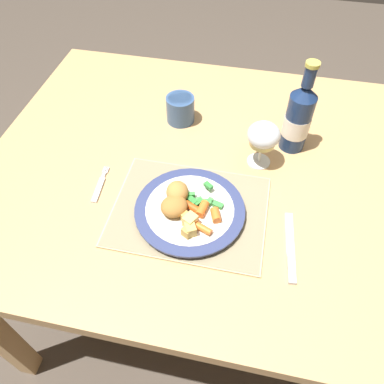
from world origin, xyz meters
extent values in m
plane|color=#4C4238|center=(0.00, 0.00, 0.00)|extent=(6.00, 6.00, 0.00)
cube|color=tan|center=(0.00, 0.00, 0.72)|extent=(1.23, 0.99, 0.04)
cube|color=tan|center=(-0.56, 0.44, 0.35)|extent=(0.06, 0.06, 0.70)
cube|color=tan|center=(0.56, 0.44, 0.35)|extent=(0.06, 0.06, 0.70)
cube|color=#CCB789|center=(-0.01, -0.17, 0.74)|extent=(0.37, 0.29, 0.01)
cube|color=gray|center=(-0.01, -0.17, 0.75)|extent=(0.37, 0.29, 0.00)
cylinder|color=silver|center=(-0.01, -0.18, 0.75)|extent=(0.22, 0.22, 0.01)
cylinder|color=navy|center=(-0.01, -0.18, 0.76)|extent=(0.27, 0.27, 0.01)
cylinder|color=silver|center=(-0.01, -0.18, 0.77)|extent=(0.21, 0.21, 0.00)
ellipsoid|color=#A87033|center=(-0.04, -0.19, 0.79)|extent=(0.09, 0.09, 0.04)
ellipsoid|color=#B77F3D|center=(-0.05, -0.15, 0.79)|extent=(0.06, 0.07, 0.04)
cube|color=#4CA84C|center=(0.03, -0.15, 0.77)|extent=(0.02, 0.02, 0.01)
cube|color=#338438|center=(0.01, -0.16, 0.77)|extent=(0.02, 0.03, 0.01)
cube|color=#338438|center=(-0.01, -0.16, 0.78)|extent=(0.03, 0.03, 0.01)
cube|color=#338438|center=(0.02, -0.11, 0.78)|extent=(0.03, 0.02, 0.01)
cube|color=#4CA84C|center=(0.01, -0.16, 0.77)|extent=(0.03, 0.03, 0.01)
cube|color=green|center=(0.02, -0.16, 0.77)|extent=(0.03, 0.02, 0.01)
cube|color=green|center=(-0.01, -0.14, 0.78)|extent=(0.02, 0.02, 0.01)
cube|color=green|center=(0.05, -0.16, 0.77)|extent=(0.03, 0.02, 0.01)
cylinder|color=#CC5119|center=(0.00, -0.18, 0.77)|extent=(0.05, 0.04, 0.02)
cylinder|color=orange|center=(0.02, -0.18, 0.78)|extent=(0.03, 0.04, 0.02)
cylinder|color=orange|center=(0.05, -0.19, 0.78)|extent=(0.03, 0.04, 0.02)
cylinder|color=orange|center=(0.03, -0.23, 0.77)|extent=(0.05, 0.03, 0.02)
cube|color=silver|center=(-0.26, -0.15, 0.74)|extent=(0.02, 0.08, 0.01)
cube|color=silver|center=(-0.26, -0.10, 0.74)|extent=(0.01, 0.02, 0.01)
cube|color=silver|center=(-0.26, -0.08, 0.74)|extent=(0.00, 0.02, 0.00)
cube|color=silver|center=(-0.26, -0.08, 0.74)|extent=(0.00, 0.02, 0.00)
cube|color=silver|center=(-0.27, -0.08, 0.74)|extent=(0.00, 0.02, 0.00)
cube|color=silver|center=(-0.27, -0.08, 0.74)|extent=(0.00, 0.02, 0.00)
cube|color=silver|center=(0.23, -0.19, 0.74)|extent=(0.03, 0.12, 0.00)
cube|color=#B2B2B7|center=(0.24, -0.28, 0.74)|extent=(0.02, 0.07, 0.01)
cylinder|color=silver|center=(0.14, 0.04, 0.74)|extent=(0.06, 0.06, 0.00)
cylinder|color=silver|center=(0.14, 0.04, 0.78)|extent=(0.01, 0.01, 0.06)
ellipsoid|color=silver|center=(0.14, 0.04, 0.84)|extent=(0.09, 0.09, 0.06)
cylinder|color=#E0D684|center=(0.14, 0.04, 0.82)|extent=(0.07, 0.07, 0.03)
cylinder|color=navy|center=(0.22, 0.12, 0.82)|extent=(0.07, 0.07, 0.17)
cone|color=navy|center=(0.22, 0.12, 0.92)|extent=(0.07, 0.07, 0.03)
cylinder|color=navy|center=(0.22, 0.12, 0.97)|extent=(0.03, 0.03, 0.05)
cylinder|color=#BFB74C|center=(0.22, 0.12, 1.00)|extent=(0.04, 0.04, 0.01)
cylinder|color=white|center=(0.22, 0.12, 0.82)|extent=(0.07, 0.07, 0.06)
cube|color=#E5BC66|center=(0.00, -0.22, 0.78)|extent=(0.03, 0.03, 0.03)
cube|color=#E5BC66|center=(0.00, -0.22, 0.78)|extent=(0.04, 0.04, 0.03)
cube|color=gold|center=(-0.02, -0.21, 0.78)|extent=(0.03, 0.03, 0.02)
cube|color=gold|center=(0.00, -0.25, 0.78)|extent=(0.03, 0.03, 0.02)
cube|color=#DBB256|center=(0.01, -0.25, 0.78)|extent=(0.03, 0.03, 0.03)
cylinder|color=#385684|center=(-0.11, 0.17, 0.78)|extent=(0.08, 0.08, 0.08)
cylinder|color=#1E2F48|center=(-0.11, 0.17, 0.82)|extent=(0.07, 0.07, 0.01)
camera|label=1|loc=(0.11, -0.71, 1.48)|focal=35.00mm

